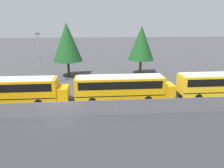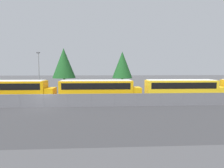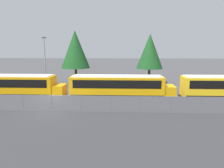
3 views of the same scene
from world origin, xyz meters
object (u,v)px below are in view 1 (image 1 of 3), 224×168
Objects in this scene: school_bus_3 at (122,86)px; tree_1 at (67,42)px; tree_0 at (141,43)px; school_bus_4 at (223,83)px; light_pole at (40,58)px; school_bus_2 at (13,89)px.

tree_1 is at bearing 122.07° from school_bus_3.
tree_1 is (-13.13, -0.61, 0.35)m from tree_0.
tree_0 is (-8.19, 13.11, 3.88)m from school_bus_4.
light_pole is 17.81m from tree_0.
school_bus_3 is 15.55m from tree_1.
school_bus_2 is 1.00× the size of school_bus_4.
school_bus_3 is 1.00× the size of school_bus_4.
school_bus_2 is 1.00× the size of school_bus_3.
tree_0 is (16.65, 6.18, 1.38)m from light_pole.
school_bus_3 is 14.79m from tree_0.
tree_1 is (-21.32, 12.49, 4.23)m from school_bus_4.
tree_0 reaches higher than school_bus_3.
tree_1 is (5.26, 12.74, 4.23)m from school_bus_2.
tree_0 is at bearing 2.68° from tree_1.
school_bus_2 and school_bus_4 have the same top height.
school_bus_2 is at bearing -112.42° from tree_1.
school_bus_3 and school_bus_4 have the same top height.
tree_0 is 13.15m from tree_1.
light_pole is (-11.46, 7.11, 2.50)m from school_bus_3.
school_bus_3 is at bearing 0.28° from school_bus_2.
school_bus_4 is 1.32× the size of tree_1.
school_bus_2 is 13.20m from school_bus_3.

